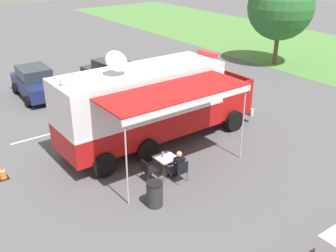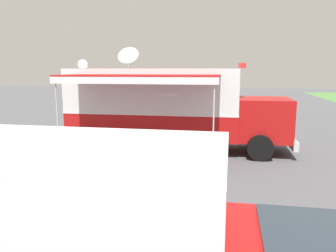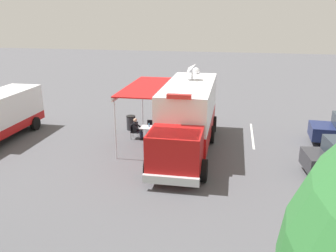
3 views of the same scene
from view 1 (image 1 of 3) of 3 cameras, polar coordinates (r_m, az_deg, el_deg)
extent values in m
plane|color=#515156|center=(17.65, -3.78, -2.88)|extent=(100.00, 100.00, 0.00)
cube|color=silver|center=(19.69, -15.17, -0.68)|extent=(0.17, 4.80, 0.01)
cube|color=#B71414|center=(17.15, -3.89, 0.52)|extent=(2.57, 7.22, 1.10)
cube|color=white|center=(16.63, -4.02, 4.93)|extent=(2.57, 7.22, 1.70)
cube|color=white|center=(16.93, -3.94, 2.22)|extent=(2.59, 7.24, 0.10)
cube|color=#B71414|center=(19.73, 7.53, 4.61)|extent=(2.32, 2.12, 1.70)
cube|color=#28333D|center=(19.70, 8.03, 6.09)|extent=(2.16, 1.49, 0.70)
cube|color=silver|center=(20.80, 9.65, 2.89)|extent=(2.38, 0.22, 0.36)
cylinder|color=black|center=(20.80, 4.62, 3.01)|extent=(0.31, 1.00, 1.00)
cylinder|color=black|center=(19.14, 9.50, 0.76)|extent=(0.31, 1.00, 1.00)
cylinder|color=black|center=(18.16, -7.41, -0.47)|extent=(0.31, 1.00, 1.00)
cylinder|color=black|center=(16.23, -3.02, -3.49)|extent=(0.31, 1.00, 1.00)
cylinder|color=black|center=(17.40, -13.07, -2.11)|extent=(0.31, 1.00, 1.00)
cylinder|color=black|center=(15.38, -9.19, -5.52)|extent=(0.31, 1.00, 1.00)
cube|color=white|center=(16.35, -4.12, 7.90)|extent=(2.57, 7.22, 0.10)
cube|color=red|center=(18.47, 5.72, 10.36)|extent=(1.10, 0.29, 0.20)
cylinder|color=silver|center=(15.74, -7.49, 8.14)|extent=(0.10, 0.10, 0.45)
cone|color=silver|center=(15.51, -7.29, 9.45)|extent=(0.73, 0.91, 0.81)
sphere|color=white|center=(14.90, -14.61, 6.40)|extent=(0.44, 0.44, 0.44)
cube|color=red|center=(14.57, 0.93, 5.02)|extent=(2.26, 5.78, 0.06)
cube|color=white|center=(13.85, 3.59, 3.28)|extent=(0.14, 5.76, 0.24)
cylinder|color=silver|center=(16.23, 10.74, 0.50)|extent=(0.05, 0.05, 3.25)
cylinder|color=silver|center=(13.12, -6.00, -5.31)|extent=(0.05, 0.05, 3.25)
cube|color=silver|center=(15.23, -0.31, -4.56)|extent=(0.81, 0.81, 0.03)
cylinder|color=#333338|center=(15.86, -0.02, -4.79)|extent=(0.03, 0.03, 0.70)
cylinder|color=#333338|center=(15.35, 1.63, -5.88)|extent=(0.03, 0.03, 0.70)
cylinder|color=#333338|center=(15.49, -2.23, -5.59)|extent=(0.03, 0.03, 0.70)
cylinder|color=#333338|center=(14.97, -0.62, -6.74)|extent=(0.03, 0.03, 0.70)
cylinder|color=#4C99D8|center=(15.19, -0.76, -4.14)|extent=(0.07, 0.07, 0.20)
cylinder|color=white|center=(15.14, -0.77, -3.77)|extent=(0.04, 0.04, 0.02)
cube|color=black|center=(14.95, 1.59, -6.49)|extent=(0.48, 0.48, 0.04)
cube|color=black|center=(14.68, 2.14, -6.07)|extent=(0.04, 0.48, 0.44)
cylinder|color=#333338|center=(15.09, 0.40, -7.08)|extent=(0.02, 0.02, 0.42)
cylinder|color=#333338|center=(15.32, 1.73, -6.56)|extent=(0.02, 0.02, 0.42)
cylinder|color=#333338|center=(14.79, 1.44, -7.80)|extent=(0.02, 0.02, 0.42)
cylinder|color=#333338|center=(15.03, 2.77, -7.26)|extent=(0.02, 0.02, 0.42)
cube|color=black|center=(15.01, -2.66, -6.35)|extent=(0.48, 0.48, 0.04)
cube|color=black|center=(14.79, -3.38, -5.84)|extent=(0.48, 0.04, 0.44)
cylinder|color=#333338|center=(15.38, -2.42, -6.43)|extent=(0.02, 0.02, 0.42)
cylinder|color=#333338|center=(15.07, -1.47, -7.13)|extent=(0.02, 0.02, 0.42)
cylinder|color=#333338|center=(15.18, -3.80, -6.93)|extent=(0.02, 0.02, 0.42)
cylinder|color=#333338|center=(14.86, -2.87, -7.65)|extent=(0.02, 0.02, 0.42)
cube|color=black|center=(14.79, 1.61, -5.49)|extent=(0.24, 0.36, 0.56)
sphere|color=tan|center=(14.59, 1.63, -4.07)|extent=(0.22, 0.22, 0.22)
cylinder|color=black|center=(14.73, 0.61, -5.44)|extent=(0.43, 0.09, 0.34)
cylinder|color=black|center=(14.98, 2.02, -4.91)|extent=(0.43, 0.09, 0.34)
cylinder|color=#2D334C|center=(15.00, 0.87, -6.26)|extent=(0.38, 0.13, 0.13)
cylinder|color=#2D334C|center=(15.25, 0.45, -6.72)|extent=(0.11, 0.11, 0.42)
cube|color=black|center=(15.38, 0.31, -7.18)|extent=(0.24, 0.10, 0.07)
cylinder|color=#2D334C|center=(15.11, 1.47, -6.02)|extent=(0.38, 0.13, 0.13)
cylinder|color=#2D334C|center=(15.35, 1.05, -6.48)|extent=(0.11, 0.11, 0.42)
cube|color=black|center=(15.48, 0.91, -6.95)|extent=(0.24, 0.10, 0.07)
cylinder|color=#2D2D33|center=(13.63, -1.94, -9.87)|extent=(0.56, 0.56, 0.85)
cylinder|color=black|center=(13.38, -1.97, -8.27)|extent=(0.57, 0.57, 0.06)
cube|color=black|center=(16.51, -22.57, -6.96)|extent=(0.36, 0.36, 0.03)
cone|color=orange|center=(16.37, -22.73, -6.09)|extent=(0.26, 0.26, 0.55)
cylinder|color=white|center=(16.36, -22.75, -6.01)|extent=(0.17, 0.17, 0.06)
cube|color=navy|center=(24.32, -18.47, 5.55)|extent=(4.27, 1.97, 0.76)
cube|color=#28333D|center=(24.25, -18.80, 7.24)|extent=(2.16, 1.68, 0.68)
cylinder|color=black|center=(23.48, -15.34, 4.30)|extent=(0.65, 0.25, 0.64)
cylinder|color=black|center=(23.04, -19.54, 3.34)|extent=(0.65, 0.25, 0.64)
cylinder|color=black|center=(25.85, -17.28, 5.92)|extent=(0.65, 0.25, 0.64)
cylinder|color=black|center=(25.45, -21.13, 5.07)|extent=(0.65, 0.25, 0.64)
cube|color=#2D2D33|center=(24.95, -8.20, 7.05)|extent=(4.38, 2.28, 0.76)
cube|color=#28333D|center=(24.63, -8.10, 8.58)|extent=(2.27, 1.84, 0.68)
cylinder|color=black|center=(25.66, -11.49, 6.41)|extent=(0.66, 0.29, 0.64)
cylinder|color=black|center=(26.58, -8.19, 7.29)|extent=(0.66, 0.29, 0.64)
cylinder|color=black|center=(23.57, -8.11, 5.03)|extent=(0.66, 0.29, 0.64)
cylinder|color=black|center=(24.57, -4.67, 6.01)|extent=(0.66, 0.29, 0.64)
cylinder|color=brown|center=(30.79, 15.31, 10.89)|extent=(0.32, 0.32, 2.51)
sphere|color=#2D6B33|center=(30.27, 15.94, 16.20)|extent=(4.69, 4.69, 4.69)
camera|label=2|loc=(12.43, 52.26, -7.80)|focal=35.61mm
camera|label=3|loc=(31.47, 25.60, 20.68)|focal=38.40mm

